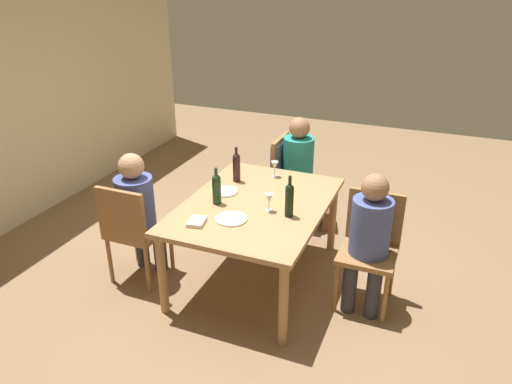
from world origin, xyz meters
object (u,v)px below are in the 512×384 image
chair_near (370,241)px  wine_glass_centre (275,166)px  handbag (328,217)px  person_man_bearded (369,234)px  dinner_plate_host (231,219)px  dining_table (256,211)px  wine_glass_near_left (269,199)px  person_man_guest (301,164)px  dinner_plate_guest_left (225,191)px  chair_far_left (132,227)px  wine_bottle_short_olive (289,199)px  wine_bottle_dark_red (236,166)px  wine_bottle_tall_green (217,188)px  person_woman_host (138,207)px  chair_right_end (287,168)px

chair_near → wine_glass_centre: (0.50, 1.00, 0.31)m
wine_glass_centre → handbag: bearing=-35.1°
person_man_bearded → dinner_plate_host: bearing=17.4°
dining_table → wine_glass_near_left: wine_glass_near_left is taller
dining_table → person_man_guest: (1.16, -0.03, 0.01)m
wine_glass_centre → dinner_plate_guest_left: bearing=150.6°
chair_far_left → wine_glass_near_left: 1.19m
wine_bottle_short_olive → dinner_plate_guest_left: (0.21, 0.65, -0.14)m
person_man_guest → dinner_plate_guest_left: (-1.06, 0.36, 0.08)m
handbag → wine_bottle_short_olive: bearing=178.9°
chair_near → wine_bottle_dark_red: bearing=-11.8°
wine_bottle_short_olive → wine_glass_near_left: (0.02, 0.18, -0.04)m
chair_far_left → wine_bottle_tall_green: wine_bottle_tall_green is taller
person_woman_host → wine_glass_near_left: (0.23, -1.10, 0.18)m
wine_bottle_short_olive → handbag: bearing=-1.1°
wine_bottle_short_olive → wine_glass_near_left: size_ratio=2.28×
chair_right_end → person_man_guest: size_ratio=0.80×
dining_table → dinner_plate_host: bearing=169.2°
handbag → wine_glass_centre: bearing=144.9°
dining_table → chair_near: bearing=-84.7°
wine_glass_near_left → dinner_plate_host: 0.34m
chair_right_end → wine_bottle_short_olive: size_ratio=2.70×
wine_bottle_dark_red → dinner_plate_guest_left: size_ratio=1.43×
dinner_plate_host → handbag: 1.68m
dining_table → wine_bottle_dark_red: 0.54m
wine_glass_centre → person_woman_host: bearing=135.5°
wine_bottle_tall_green → person_man_guest: bearing=-14.0°
wine_bottle_dark_red → chair_right_end: bearing=-14.6°
dinner_plate_host → wine_bottle_tall_green: bearing=46.9°
person_man_guest → wine_glass_centre: (-0.57, 0.08, 0.18)m
chair_near → wine_bottle_dark_red: (0.27, 1.28, 0.35)m
wine_bottle_tall_green → wine_bottle_dark_red: 0.48m
chair_right_end → wine_bottle_dark_red: size_ratio=2.83×
dining_table → dinner_plate_guest_left: (0.09, 0.33, 0.09)m
dining_table → wine_bottle_dark_red: wine_bottle_dark_red is taller
chair_near → chair_right_end: (1.07, 1.07, 0.06)m
person_man_bearded → wine_bottle_short_olive: (-0.09, 0.62, 0.22)m
wine_bottle_dark_red → wine_bottle_short_olive: wine_bottle_short_olive is taller
chair_near → handbag: size_ratio=3.29×
person_woman_host → person_man_bearded: size_ratio=1.01×
person_man_guest → wine_bottle_short_olive: bearing=13.2°
wine_glass_centre → dining_table: bearing=-174.9°
person_man_bearded → dinner_plate_host: (-0.32, 1.01, 0.08)m
handbag → person_woman_host: bearing=138.8°
wine_bottle_tall_green → wine_bottle_short_olive: 0.62m
chair_near → handbag: 1.30m
person_man_bearded → dinner_plate_guest_left: 1.28m
person_woman_host → wine_bottle_short_olive: bearing=9.3°
chair_near → chair_right_end: 1.52m
chair_far_left → person_man_guest: 1.87m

